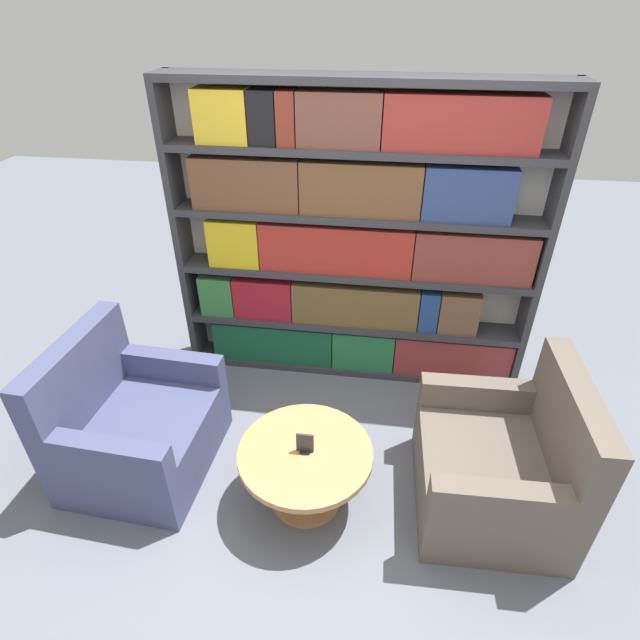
{
  "coord_description": "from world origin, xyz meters",
  "views": [
    {
      "loc": [
        0.22,
        -1.84,
        2.62
      ],
      "look_at": [
        -0.14,
        0.71,
        0.93
      ],
      "focal_mm": 28.0,
      "sensor_mm": 36.0,
      "label": 1
    }
  ],
  "objects": [
    {
      "name": "ground_plane",
      "position": [
        0.0,
        0.0,
        0.0
      ],
      "size": [
        14.0,
        14.0,
        0.0
      ],
      "primitive_type": "plane",
      "color": "slate"
    },
    {
      "name": "bookshelf",
      "position": [
        0.0,
        1.47,
        1.09
      ],
      "size": [
        2.62,
        0.3,
        2.22
      ],
      "color": "silver",
      "rests_on": "ground_plane"
    },
    {
      "name": "armchair_left",
      "position": [
        -1.27,
        0.25,
        0.31
      ],
      "size": [
        0.87,
        0.96,
        0.93
      ],
      "rotation": [
        0.0,
        0.0,
        1.52
      ],
      "color": "#42476B",
      "rests_on": "ground_plane"
    },
    {
      "name": "armchair_right",
      "position": [
        0.99,
        0.25,
        0.31
      ],
      "size": [
        0.85,
        0.94,
        0.93
      ],
      "rotation": [
        0.0,
        0.0,
        -1.54
      ],
      "color": "brown",
      "rests_on": "ground_plane"
    },
    {
      "name": "coffee_table",
      "position": [
        -0.14,
        0.1,
        0.3
      ],
      "size": [
        0.78,
        0.78,
        0.42
      ],
      "color": "#AD7F4C",
      "rests_on": "ground_plane"
    },
    {
      "name": "table_sign",
      "position": [
        -0.14,
        0.1,
        0.48
      ],
      "size": [
        0.1,
        0.06,
        0.13
      ],
      "color": "black",
      "rests_on": "coffee_table"
    }
  ]
}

